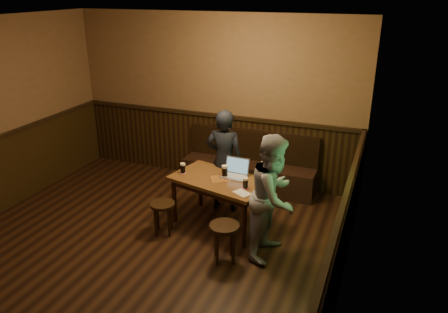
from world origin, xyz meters
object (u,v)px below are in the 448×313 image
Objects in this scene: pub_table at (220,185)px; person_grey at (274,197)px; stool_right at (224,232)px; person_suit at (224,161)px; bench at (249,170)px; pint_mid at (225,171)px; pint_left at (183,168)px; laptop at (235,172)px; pint_right at (245,183)px; stool_left at (163,209)px.

person_grey is (0.86, -0.41, 0.17)m from pub_table.
person_suit is (-0.49, 1.26, 0.38)m from stool_right.
bench is 1.32m from pint_mid.
pint_mid is at bearing 110.97° from stool_right.
pint_mid reaches higher than pub_table.
bench is at bearing 91.60° from pint_mid.
stool_right is 1.01m from pint_mid.
pint_left is 0.10× the size of person_suit.
person_grey reaches higher than laptop.
bench is 6.09× the size of laptop.
pub_table is 0.20m from pint_mid.
laptop is at bearing 128.15° from pint_right.
pint_mid is 0.47× the size of laptop.
stool_right is 2.91× the size of pint_mid.
stool_left is 0.65m from pint_left.
stool_right reaches higher than stool_left.
laptop is 0.23× the size of person_grey.
pub_table is 0.93× the size of person_grey.
person_grey reaches higher than pub_table.
pint_right is 0.40× the size of laptop.
laptop is at bearing 35.87° from pint_mid.
person_suit reaches higher than stool_right.
bench is 4.43× the size of stool_right.
person_grey is (0.50, 0.38, 0.39)m from stool_right.
pint_right is at bearing 18.04° from stool_left.
person_grey is at bearing 3.18° from stool_left.
pint_right is (0.41, -1.47, 0.47)m from bench.
bench is at bearing 103.40° from pub_table.
person_suit is at bearing 61.91° from stool_left.
person_suit is at bearing 117.75° from pub_table.
laptop is (0.80, 0.67, 0.41)m from stool_left.
laptop is 0.41m from person_suit.
stool_right is 0.32× the size of person_suit.
stool_right is at bearing -40.14° from pint_left.
bench is 1.39× the size of person_grey.
stool_right is (0.37, -0.79, -0.22)m from pub_table.
pub_table is (0.00, -1.31, 0.30)m from bench.
person_grey is (0.83, -0.49, -0.01)m from pint_mid.
pint_mid is 1.17× the size of pint_right.
person_grey is at bearing -16.04° from pint_left.
pint_left is (-0.56, -0.00, 0.17)m from pub_table.
pub_table is at bearing 0.32° from pint_left.
stool_left is 1.56m from person_grey.
person_suit reaches higher than laptop.
pint_mid reaches higher than stool_left.
person_suit is 0.99× the size of person_grey.
pint_left is (-0.93, 0.79, 0.39)m from stool_right.
bench is 1.50× the size of pub_table.
pint_right is 0.41m from laptop.
pint_left is at bearing 81.40° from stool_left.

